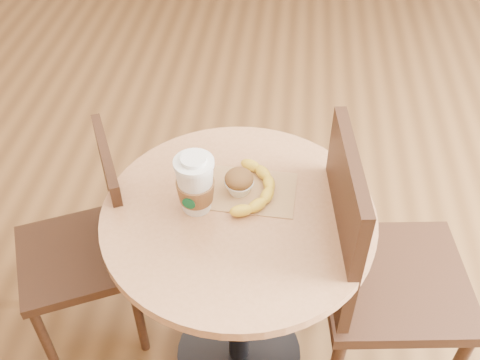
{
  "coord_description": "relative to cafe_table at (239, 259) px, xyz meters",
  "views": [
    {
      "loc": [
        0.05,
        -1.13,
        1.85
      ],
      "look_at": [
        -0.06,
        -0.06,
        0.83
      ],
      "focal_mm": 42.0,
      "sensor_mm": 36.0,
      "label": 1
    }
  ],
  "objects": [
    {
      "name": "kraft_bag",
      "position": [
        0.03,
        0.08,
        0.2
      ],
      "size": [
        0.25,
        0.19,
        0.0
      ],
      "primitive_type": "cube",
      "rotation": [
        0.0,
        0.0,
        -0.05
      ],
      "color": "#AD8254",
      "rests_on": "cafe_table"
    },
    {
      "name": "chair_right",
      "position": [
        0.4,
        0.01,
        -0.01
      ],
      "size": [
        0.47,
        0.47,
        0.97
      ],
      "rotation": [
        0.0,
        0.0,
        1.69
      ],
      "color": "#341E12",
      "rests_on": "ground"
    },
    {
      "name": "banana",
      "position": [
        0.04,
        0.08,
        0.22
      ],
      "size": [
        0.16,
        0.26,
        0.03
      ],
      "primitive_type": null,
      "rotation": [
        0.0,
        0.0,
        -0.14
      ],
      "color": "gold",
      "rests_on": "kraft_bag"
    },
    {
      "name": "muffin",
      "position": [
        -0.01,
        0.08,
        0.24
      ],
      "size": [
        0.08,
        0.08,
        0.07
      ],
      "color": "white",
      "rests_on": "kraft_bag"
    },
    {
      "name": "cafe_table",
      "position": [
        0.0,
        0.0,
        0.0
      ],
      "size": [
        0.74,
        0.74,
        0.75
      ],
      "color": "black",
      "rests_on": "ground"
    },
    {
      "name": "coffee_cup",
      "position": [
        -0.11,
        0.01,
        0.28
      ],
      "size": [
        0.1,
        0.11,
        0.18
      ],
      "rotation": [
        0.0,
        0.0,
        -0.2
      ],
      "color": "silver",
      "rests_on": "cafe_table"
    },
    {
      "name": "chair_left",
      "position": [
        -0.49,
        0.1,
        -0.1
      ],
      "size": [
        0.48,
        0.48,
        0.82
      ],
      "rotation": [
        0.0,
        0.0,
        -1.14
      ],
      "color": "#341E12",
      "rests_on": "ground"
    }
  ]
}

